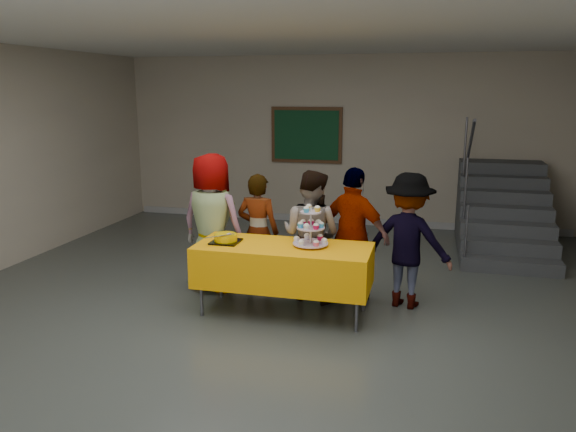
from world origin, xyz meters
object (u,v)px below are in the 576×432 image
bake_table (283,265)px  cupcake_stand (311,230)px  schoolchild_a (212,223)px  schoolchild_c (311,235)px  schoolchild_e (408,241)px  noticeboard (306,135)px  bear_cake (226,237)px  schoolchild_b (258,232)px  schoolchild_d (353,235)px  staircase (501,215)px

bake_table → cupcake_stand: cupcake_stand is taller
schoolchild_a → schoolchild_c: 1.22m
schoolchild_e → noticeboard: 4.36m
bake_table → bear_cake: size_ratio=5.25×
schoolchild_e → bake_table: bearing=37.7°
schoolchild_a → schoolchild_c: schoolchild_a is taller
bake_table → schoolchild_a: (-1.03, 0.52, 0.28)m
bake_table → schoolchild_b: bearing=125.6°
schoolchild_b → schoolchild_c: size_ratio=0.94×
bake_table → bear_cake: bear_cake is taller
schoolchild_e → noticeboard: bearing=-48.3°
bear_cake → schoolchild_b: (0.14, 0.74, -0.11)m
cupcake_stand → schoolchild_e: schoolchild_e is taller
schoolchild_c → schoolchild_d: schoolchild_d is taller
bake_table → cupcake_stand: size_ratio=4.22×
cupcake_stand → staircase: staircase is taller
schoolchild_b → schoolchild_c: schoolchild_c is taller
bear_cake → schoolchild_d: schoolchild_d is taller
bear_cake → staircase: (3.23, 3.55, -0.34)m
cupcake_stand → schoolchild_e: bearing=27.6°
schoolchild_e → schoolchild_b: bearing=9.5°
schoolchild_c → noticeboard: bearing=-60.1°
bake_table → schoolchild_b: schoolchild_b is taller
schoolchild_a → schoolchild_e: schoolchild_a is taller
schoolchild_c → schoolchild_e: bearing=-161.5°
cupcake_stand → bear_cake: (-0.93, -0.09, -0.11)m
cupcake_stand → schoolchild_b: size_ratio=0.31×
cupcake_stand → schoolchild_d: size_ratio=0.29×
noticeboard → cupcake_stand: bearing=-76.7°
schoolchild_d → schoolchild_e: schoolchild_d is taller
schoolchild_b → noticeboard: 3.76m
schoolchild_a → schoolchild_d: (1.70, 0.07, -0.06)m
bake_table → noticeboard: noticeboard is taller
bake_table → bear_cake: (-0.64, -0.04, 0.27)m
bear_cake → schoolchild_d: bearing=25.6°
bear_cake → noticeboard: 4.45m
schoolchild_e → schoolchild_a: bearing=14.9°
schoolchild_b → bear_cake: bearing=82.5°
noticeboard → schoolchild_b: bearing=-86.5°
bear_cake → staircase: staircase is taller
schoolchild_d → schoolchild_b: bearing=19.2°
schoolchild_c → bear_cake: bearing=51.1°
schoolchild_e → cupcake_stand: bearing=41.2°
bear_cake → noticeboard: noticeboard is taller
schoolchild_d → staircase: size_ratio=0.65×
schoolchild_a → schoolchild_b: bearing=-151.4°
bear_cake → staircase: 4.81m
schoolchild_e → staircase: 3.23m
schoolchild_a → staircase: 4.71m
bear_cake → schoolchild_b: bearing=79.6°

